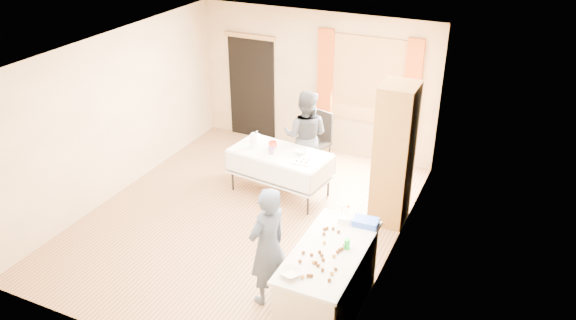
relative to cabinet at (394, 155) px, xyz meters
The scene contains 29 objects.
floor 2.44m from the cabinet, 155.43° to the right, with size 4.50×5.50×0.02m, color #9E7047.
ceiling 2.67m from the cabinet, 155.43° to the right, with size 4.50×5.50×0.02m, color white.
wall_back 2.73m from the cabinet, 137.09° to the left, with size 4.50×0.02×2.60m, color tan.
wall_front 4.18m from the cabinet, 118.47° to the right, with size 4.50×0.02×2.60m, color tan.
wall_left 4.35m from the cabinet, 167.91° to the right, with size 0.02×5.50×2.60m, color tan.
wall_right 0.98m from the cabinet, 73.47° to the right, with size 0.02×5.50×2.60m, color tan.
window_frame 2.11m from the cabinet, 118.68° to the left, with size 1.32×0.06×1.52m, color olive.
window_pane 2.09m from the cabinet, 118.88° to the left, with size 1.20×0.02×1.40m, color white.
curtain_left 2.53m from the cabinet, 135.16° to the left, with size 0.28×0.06×1.65m, color #A13E13.
curtain_right 1.82m from the cabinet, 96.80° to the left, with size 0.28×0.06×1.65m, color #A13E13.
doorway 3.76m from the cabinet, 151.05° to the left, with size 0.95×0.04×2.00m, color black.
door_lintel 3.86m from the cabinet, 151.45° to the left, with size 1.05×0.06×0.08m, color olive.
cabinet is the anchor object (origin of this frame).
counter 2.39m from the cabinet, 92.49° to the right, with size 0.76×1.61×0.91m.
party_table 1.93m from the cabinet, behind, with size 1.68×1.01×0.75m.
chair 2.14m from the cabinet, 145.69° to the left, with size 0.52×0.52×1.02m.
girl 2.54m from the cabinet, 109.72° to the right, with size 0.54×0.66×1.55m, color #293347.
woman 1.80m from the cabinet, 158.93° to the left, with size 0.87×0.73×1.59m, color black.
soda_can 2.20m from the cabinet, 88.22° to the right, with size 0.07×0.07×0.12m, color #159223.
mixing_bowl 2.91m from the cabinet, 96.20° to the right, with size 0.30×0.30×0.06m, color white.
foam_block 1.73m from the cabinet, 94.40° to the right, with size 0.15×0.10×0.08m, color white.
blue_basket 1.66m from the cabinet, 86.03° to the right, with size 0.30×0.20×0.08m, color blue.
pitcher 2.29m from the cabinet, behind, with size 0.11×0.11×0.22m, color silver.
cup_red 2.01m from the cabinet, behind, with size 0.15×0.15×0.11m, color red.
cup_rainbow 1.94m from the cabinet, behind, with size 0.12×0.12×0.10m, color red.
small_bowl 1.53m from the cabinet, behind, with size 0.21×0.21×0.06m, color white.
pastry_tray 1.40m from the cabinet, behind, with size 0.28×0.20×0.02m, color white.
bottle 2.38m from the cabinet, behind, with size 0.09×0.09×0.16m, color white.
cake_balls 2.45m from the cabinet, 92.70° to the right, with size 0.47×1.01×0.04m.
Camera 1 is at (3.63, -6.27, 4.68)m, focal length 35.00 mm.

